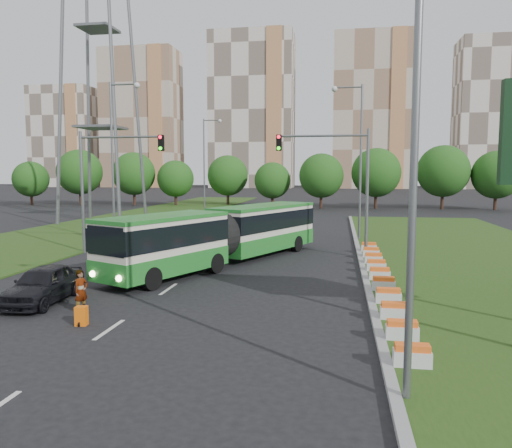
% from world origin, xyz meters
% --- Properties ---
extents(ground, '(360.00, 360.00, 0.00)m').
position_xyz_m(ground, '(0.00, 0.00, 0.00)').
color(ground, black).
rests_on(ground, ground).
extents(grass_median, '(14.00, 60.00, 0.15)m').
position_xyz_m(grass_median, '(13.00, 8.00, 0.07)').
color(grass_median, '#254513').
rests_on(grass_median, ground).
extents(median_kerb, '(0.30, 60.00, 0.18)m').
position_xyz_m(median_kerb, '(6.05, 8.00, 0.09)').
color(median_kerb, gray).
rests_on(median_kerb, ground).
extents(left_verge, '(12.00, 110.00, 0.10)m').
position_xyz_m(left_verge, '(-18.00, 25.00, 0.05)').
color(left_verge, '#254513').
rests_on(left_verge, ground).
extents(lane_markings, '(0.20, 100.00, 0.01)m').
position_xyz_m(lane_markings, '(-3.00, 20.00, 0.00)').
color(lane_markings, beige).
rests_on(lane_markings, ground).
extents(flower_planters, '(1.10, 20.30, 0.60)m').
position_xyz_m(flower_planters, '(6.70, 1.90, 0.45)').
color(flower_planters, silver).
rests_on(flower_planters, grass_median).
extents(traffic_mast_median, '(5.76, 0.32, 8.00)m').
position_xyz_m(traffic_mast_median, '(4.78, 10.00, 5.35)').
color(traffic_mast_median, slate).
rests_on(traffic_mast_median, ground).
extents(traffic_mast_left, '(5.76, 0.32, 8.00)m').
position_xyz_m(traffic_mast_left, '(-10.38, 9.00, 5.35)').
color(traffic_mast_left, slate).
rests_on(traffic_mast_left, ground).
extents(street_lamps, '(36.00, 60.00, 12.00)m').
position_xyz_m(street_lamps, '(-3.00, 10.00, 6.00)').
color(street_lamps, slate).
rests_on(street_lamps, ground).
extents(transmission_pylon, '(12.00, 12.00, 44.00)m').
position_xyz_m(transmission_pylon, '(-20.00, 28.00, 22.00)').
color(transmission_pylon, slate).
rests_on(transmission_pylon, ground).
extents(tree_line, '(120.00, 8.00, 9.00)m').
position_xyz_m(tree_line, '(10.00, 55.00, 4.50)').
color(tree_line, '#1E4F15').
rests_on(tree_line, ground).
extents(apartment_tower_west, '(26.00, 15.00, 48.00)m').
position_xyz_m(apartment_tower_west, '(-65.00, 150.00, 24.00)').
color(apartment_tower_west, '#BBAB96').
rests_on(apartment_tower_west, ground).
extents(apartment_tower_cwest, '(28.00, 15.00, 52.00)m').
position_xyz_m(apartment_tower_cwest, '(-25.00, 150.00, 26.00)').
color(apartment_tower_cwest, beige).
rests_on(apartment_tower_cwest, ground).
extents(apartment_tower_ceast, '(25.00, 15.00, 50.00)m').
position_xyz_m(apartment_tower_ceast, '(15.00, 150.00, 25.00)').
color(apartment_tower_ceast, '#BBAB96').
rests_on(apartment_tower_ceast, ground).
extents(apartment_tower_east, '(27.00, 15.00, 47.00)m').
position_xyz_m(apartment_tower_east, '(55.00, 150.00, 23.50)').
color(apartment_tower_east, beige).
rests_on(apartment_tower_east, ground).
extents(midrise_west, '(22.00, 14.00, 36.00)m').
position_xyz_m(midrise_west, '(-95.00, 150.00, 18.00)').
color(midrise_west, beige).
rests_on(midrise_west, ground).
extents(articulated_bus, '(2.67, 17.10, 2.82)m').
position_xyz_m(articulated_bus, '(-2.18, 6.61, 1.72)').
color(articulated_bus, beige).
rests_on(articulated_bus, ground).
extents(car_left_near, '(2.08, 4.63, 1.55)m').
position_xyz_m(car_left_near, '(-7.28, -3.11, 0.77)').
color(car_left_near, black).
rests_on(car_left_near, ground).
extents(car_left_far, '(1.72, 4.61, 1.50)m').
position_xyz_m(car_left_far, '(-9.94, 14.67, 0.75)').
color(car_left_far, black).
rests_on(car_left_far, ground).
extents(pedestrian, '(0.59, 0.70, 1.65)m').
position_xyz_m(pedestrian, '(-5.03, -4.15, 0.82)').
color(pedestrian, gray).
rests_on(pedestrian, ground).
extents(shopping_trolley, '(0.40, 0.42, 0.68)m').
position_xyz_m(shopping_trolley, '(-4.18, -5.70, 0.34)').
color(shopping_trolley, orange).
rests_on(shopping_trolley, ground).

